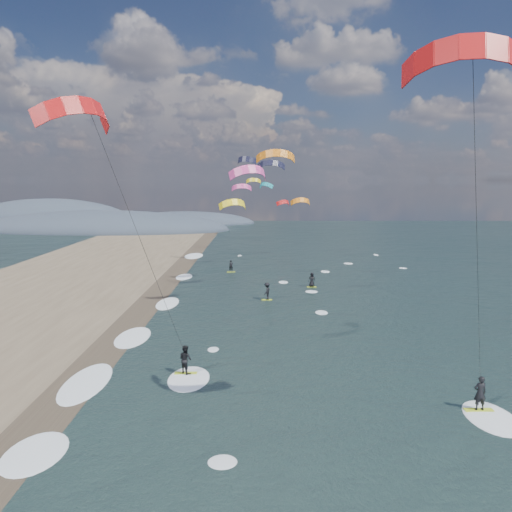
{
  "coord_description": "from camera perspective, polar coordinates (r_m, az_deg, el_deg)",
  "views": [
    {
      "loc": [
        -0.79,
        -23.06,
        12.33
      ],
      "look_at": [
        -1.0,
        12.0,
        7.0
      ],
      "focal_mm": 35.0,
      "sensor_mm": 36.0,
      "label": 1
    }
  ],
  "objects": [
    {
      "name": "shoreline_surf",
      "position": [
        41.01,
        -13.98,
        -9.12
      ],
      "size": [
        2.4,
        79.4,
        0.11
      ],
      "color": "white",
      "rests_on": "ground"
    },
    {
      "name": "kitesurfer_near_a",
      "position": [
        22.25,
        23.85,
        12.84
      ],
      "size": [
        8.09,
        8.8,
        18.15
      ],
      "color": "#B3CA23",
      "rests_on": "ground"
    },
    {
      "name": "bg_kite_field",
      "position": [
        74.58,
        0.85,
        8.69
      ],
      "size": [
        13.07,
        66.69,
        8.41
      ],
      "color": "black",
      "rests_on": "ground"
    },
    {
      "name": "far_kitesurfers",
      "position": [
        55.97,
        2.14,
        -3.15
      ],
      "size": [
        11.05,
        16.76,
        1.85
      ],
      "color": "#B3CA23",
      "rests_on": "ground"
    },
    {
      "name": "ground",
      "position": [
        26.16,
        2.16,
        -19.48
      ],
      "size": [
        260.0,
        260.0,
        0.0
      ],
      "primitive_type": "plane",
      "color": "black",
      "rests_on": "ground"
    },
    {
      "name": "wet_sand_strip",
      "position": [
        37.02,
        -17.65,
        -11.23
      ],
      "size": [
        3.0,
        240.0,
        0.0
      ],
      "primitive_type": "cube",
      "color": "#382D23",
      "rests_on": "ground"
    },
    {
      "name": "coastal_hills",
      "position": [
        138.68,
        -18.21,
        3.11
      ],
      "size": [
        80.0,
        41.0,
        15.0
      ],
      "color": "#3D4756",
      "rests_on": "ground"
    },
    {
      "name": "kitesurfer_near_b",
      "position": [
        27.19,
        -14.91,
        6.1
      ],
      "size": [
        6.95,
        9.48,
        16.71
      ],
      "color": "#B3CA23",
      "rests_on": "ground"
    }
  ]
}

